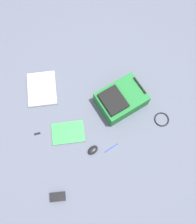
{
  "coord_description": "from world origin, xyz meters",
  "views": [
    {
      "loc": [
        0.6,
        -0.26,
        2.06
      ],
      "look_at": [
        -0.03,
        0.03,
        0.02
      ],
      "focal_mm": 39.56,
      "sensor_mm": 36.0,
      "label": 1
    }
  ],
  "objects_px": {
    "book_comic": "(68,133)",
    "power_brick": "(58,197)",
    "pen_black": "(112,148)",
    "backpack": "(121,99)",
    "usb_stick": "(37,134)",
    "cable_coil": "(162,119)",
    "laptop": "(42,89)",
    "computer_mouse": "(93,150)"
  },
  "relations": [
    {
      "from": "power_brick",
      "to": "pen_black",
      "type": "distance_m",
      "value": 0.58
    },
    {
      "from": "computer_mouse",
      "to": "book_comic",
      "type": "bearing_deg",
      "value": -166.73
    },
    {
      "from": "laptop",
      "to": "power_brick",
      "type": "relative_size",
      "value": 3.25
    },
    {
      "from": "cable_coil",
      "to": "book_comic",
      "type": "bearing_deg",
      "value": -105.61
    },
    {
      "from": "power_brick",
      "to": "pen_black",
      "type": "xyz_separation_m",
      "value": [
        -0.18,
        0.55,
        -0.01
      ]
    },
    {
      "from": "computer_mouse",
      "to": "cable_coil",
      "type": "distance_m",
      "value": 0.66
    },
    {
      "from": "laptop",
      "to": "book_comic",
      "type": "height_order",
      "value": "laptop"
    },
    {
      "from": "book_comic",
      "to": "cable_coil",
      "type": "relative_size",
      "value": 2.46
    },
    {
      "from": "cable_coil",
      "to": "pen_black",
      "type": "bearing_deg",
      "value": -84.54
    },
    {
      "from": "power_brick",
      "to": "usb_stick",
      "type": "relative_size",
      "value": 2.23
    },
    {
      "from": "pen_black",
      "to": "laptop",
      "type": "bearing_deg",
      "value": -154.78
    },
    {
      "from": "laptop",
      "to": "book_comic",
      "type": "distance_m",
      "value": 0.48
    },
    {
      "from": "cable_coil",
      "to": "power_brick",
      "type": "height_order",
      "value": "power_brick"
    },
    {
      "from": "laptop",
      "to": "computer_mouse",
      "type": "height_order",
      "value": "computer_mouse"
    },
    {
      "from": "backpack",
      "to": "laptop",
      "type": "xyz_separation_m",
      "value": [
        -0.4,
        -0.59,
        -0.07
      ]
    },
    {
      "from": "cable_coil",
      "to": "power_brick",
      "type": "distance_m",
      "value": 1.08
    },
    {
      "from": "backpack",
      "to": "laptop",
      "type": "relative_size",
      "value": 1.1
    },
    {
      "from": "backpack",
      "to": "book_comic",
      "type": "relative_size",
      "value": 1.34
    },
    {
      "from": "book_comic",
      "to": "power_brick",
      "type": "relative_size",
      "value": 2.68
    },
    {
      "from": "book_comic",
      "to": "pen_black",
      "type": "xyz_separation_m",
      "value": [
        0.27,
        0.28,
        -0.0
      ]
    },
    {
      "from": "backpack",
      "to": "power_brick",
      "type": "xyz_separation_m",
      "value": [
        0.52,
        -0.79,
        -0.07
      ]
    },
    {
      "from": "book_comic",
      "to": "pen_black",
      "type": "height_order",
      "value": "book_comic"
    },
    {
      "from": "backpack",
      "to": "book_comic",
      "type": "bearing_deg",
      "value": -82.51
    },
    {
      "from": "book_comic",
      "to": "backpack",
      "type": "bearing_deg",
      "value": 97.49
    },
    {
      "from": "laptop",
      "to": "power_brick",
      "type": "xyz_separation_m",
      "value": [
        0.92,
        -0.2,
        0.0
      ]
    },
    {
      "from": "cable_coil",
      "to": "backpack",
      "type": "bearing_deg",
      "value": -137.67
    },
    {
      "from": "laptop",
      "to": "pen_black",
      "type": "height_order",
      "value": "laptop"
    },
    {
      "from": "computer_mouse",
      "to": "power_brick",
      "type": "height_order",
      "value": "computer_mouse"
    },
    {
      "from": "laptop",
      "to": "power_brick",
      "type": "distance_m",
      "value": 0.94
    },
    {
      "from": "laptop",
      "to": "pen_black",
      "type": "bearing_deg",
      "value": 25.22
    },
    {
      "from": "book_comic",
      "to": "power_brick",
      "type": "height_order",
      "value": "power_brick"
    },
    {
      "from": "backpack",
      "to": "book_comic",
      "type": "xyz_separation_m",
      "value": [
        0.07,
        -0.52,
        -0.07
      ]
    },
    {
      "from": "computer_mouse",
      "to": "usb_stick",
      "type": "bearing_deg",
      "value": -148.06
    },
    {
      "from": "backpack",
      "to": "power_brick",
      "type": "distance_m",
      "value": 0.95
    },
    {
      "from": "laptop",
      "to": "book_comic",
      "type": "xyz_separation_m",
      "value": [
        0.47,
        0.07,
        -0.01
      ]
    },
    {
      "from": "book_comic",
      "to": "usb_stick",
      "type": "bearing_deg",
      "value": -112.37
    },
    {
      "from": "laptop",
      "to": "pen_black",
      "type": "relative_size",
      "value": 2.93
    },
    {
      "from": "book_comic",
      "to": "computer_mouse",
      "type": "relative_size",
      "value": 3.36
    },
    {
      "from": "cable_coil",
      "to": "usb_stick",
      "type": "relative_size",
      "value": 2.43
    },
    {
      "from": "backpack",
      "to": "power_brick",
      "type": "relative_size",
      "value": 3.58
    },
    {
      "from": "backpack",
      "to": "power_brick",
      "type": "height_order",
      "value": "backpack"
    },
    {
      "from": "cable_coil",
      "to": "pen_black",
      "type": "xyz_separation_m",
      "value": [
        0.05,
        -0.5,
        -0.0
      ]
    }
  ]
}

